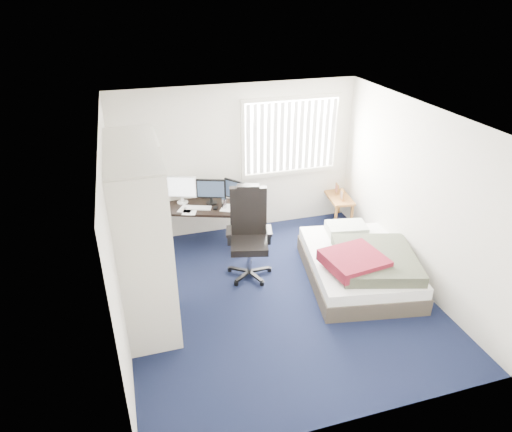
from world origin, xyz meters
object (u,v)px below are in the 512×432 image
object	(u,v)px
desk	(208,203)
nightstand	(338,199)
bed	(360,264)
office_chair	(249,242)

from	to	relation	value
desk	nightstand	size ratio (longest dim) A/B	1.92
bed	office_chair	bearing A→B (deg)	155.69
bed	desk	bearing A→B (deg)	137.16
desk	office_chair	distance (m)	1.13
nightstand	office_chair	bearing A→B (deg)	-150.72
office_chair	nightstand	xyz separation A→B (m)	(1.96, 1.10, -0.07)
desk	bed	bearing A→B (deg)	-42.84
desk	nightstand	xyz separation A→B (m)	(2.34, 0.05, -0.27)
nightstand	bed	distance (m)	1.84
office_chair	nightstand	bearing A→B (deg)	29.28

